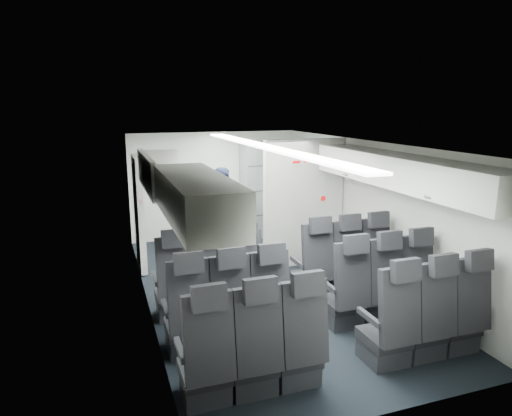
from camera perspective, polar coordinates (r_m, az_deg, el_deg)
cabin_shell at (r=6.55m, az=1.14°, el=-0.95°), size 3.41×6.01×2.16m
seat_row_front at (r=6.29m, az=2.81°, el=-8.44°), size 3.33×0.56×1.24m
seat_row_mid at (r=5.53m, az=6.35°, el=-11.59°), size 3.33×0.56×1.24m
seat_row_rear at (r=4.82m, az=11.10°, el=-15.64°), size 3.33×0.56×1.24m
overhead_bin_left_rear at (r=4.13m, az=-7.50°, el=1.25°), size 0.53×1.80×0.40m
overhead_bin_left_front_open at (r=5.84m, az=-11.38°, el=3.26°), size 0.64×1.70×0.72m
overhead_bin_right_rear at (r=5.42m, az=22.91°, el=3.09°), size 0.53×1.80×0.40m
overhead_bin_right_front at (r=6.81m, az=13.10°, el=5.54°), size 0.53×1.70×0.40m
bulkhead_partition at (r=7.65m, az=5.97°, el=0.61°), size 1.40×0.15×2.13m
galley_unit at (r=9.40m, az=0.85°, el=2.18°), size 0.85×0.52×1.90m
boarding_door at (r=7.73m, az=-14.41°, el=-0.50°), size 0.12×1.27×1.86m
flight_attendant at (r=8.25m, az=-3.95°, el=-0.41°), size 0.49×0.65×1.60m
carry_on_bag at (r=6.00m, az=-11.56°, el=3.92°), size 0.45×0.33×0.26m
papers at (r=8.21m, az=-2.59°, el=0.94°), size 0.19×0.10×0.14m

